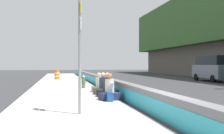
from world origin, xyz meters
TOP-DOWN VIEW (x-y plane):
  - ground_plane at (0.00, 0.00)m, footprint 160.00×160.00m
  - sidewalk_strip at (0.00, 2.65)m, footprint 80.00×4.40m
  - jersey_barrier at (0.00, 0.00)m, footprint 76.00×0.45m
  - route_sign_post at (1.16, 2.39)m, footprint 0.44×0.09m
  - fire_hydrant at (10.40, 1.41)m, footprint 0.26×0.46m
  - seated_person_foreground at (4.30, 0.84)m, footprint 0.82×0.92m
  - seated_person_middle at (5.37, 0.75)m, footprint 0.90×0.99m
  - seated_person_rear at (6.45, 0.78)m, footprint 0.91×0.99m
  - seated_person_far at (7.89, 0.76)m, footprint 0.70×0.80m
  - backpack at (3.74, 0.94)m, footprint 0.32×0.28m
  - construction_barrel at (21.40, 3.19)m, footprint 0.54×0.54m
  - parked_car_fourth at (16.87, -12.14)m, footprint 5.16×2.23m

SIDE VIEW (x-z plane):
  - ground_plane at x=0.00m, z-range 0.00..0.00m
  - sidewalk_strip at x=0.00m, z-range 0.00..0.14m
  - backpack at x=3.74m, z-range 0.13..0.53m
  - jersey_barrier at x=0.00m, z-range 0.00..0.85m
  - seated_person_far at x=7.89m, z-range -0.06..1.02m
  - seated_person_rear at x=6.45m, z-range -0.07..1.06m
  - seated_person_foreground at x=4.30m, z-range -0.08..1.08m
  - seated_person_middle at x=5.37m, z-range -0.08..1.09m
  - fire_hydrant at x=10.40m, z-range 0.15..1.03m
  - construction_barrel at x=21.40m, z-range 0.14..1.09m
  - parked_car_fourth at x=16.87m, z-range 0.07..2.63m
  - route_sign_post at x=1.16m, z-range 0.41..4.01m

